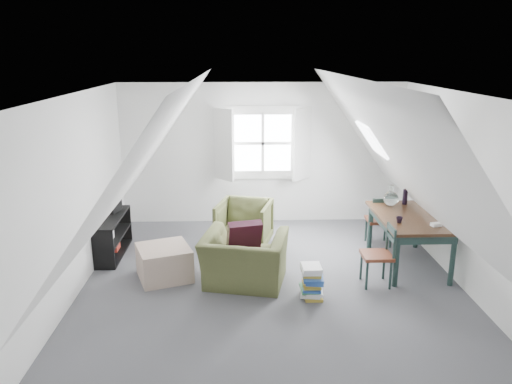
{
  "coord_description": "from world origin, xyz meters",
  "views": [
    {
      "loc": [
        -0.42,
        -5.96,
        2.99
      ],
      "look_at": [
        -0.19,
        0.6,
        1.15
      ],
      "focal_mm": 35.0,
      "sensor_mm": 36.0,
      "label": 1
    }
  ],
  "objects_px": {
    "armchair_far": "(244,246)",
    "magazine_stack": "(312,282)",
    "armchair_near": "(245,283)",
    "ottoman": "(164,262)",
    "dining_chair_far": "(380,220)",
    "dining_table": "(409,222)",
    "dining_chair_near": "(379,254)",
    "media_shelf": "(110,238)"
  },
  "relations": [
    {
      "from": "dining_chair_far",
      "to": "dining_chair_near",
      "type": "bearing_deg",
      "value": 89.19
    },
    {
      "from": "armchair_near",
      "to": "armchair_far",
      "type": "height_order",
      "value": "armchair_far"
    },
    {
      "from": "media_shelf",
      "to": "magazine_stack",
      "type": "relative_size",
      "value": 2.83
    },
    {
      "from": "armchair_far",
      "to": "armchair_near",
      "type": "bearing_deg",
      "value": -75.42
    },
    {
      "from": "dining_chair_far",
      "to": "dining_chair_near",
      "type": "xyz_separation_m",
      "value": [
        -0.39,
        -1.39,
        -0.0
      ]
    },
    {
      "from": "ottoman",
      "to": "magazine_stack",
      "type": "bearing_deg",
      "value": -18.23
    },
    {
      "from": "armchair_near",
      "to": "armchair_far",
      "type": "xyz_separation_m",
      "value": [
        0.01,
        1.34,
        0.0
      ]
    },
    {
      "from": "ottoman",
      "to": "magazine_stack",
      "type": "xyz_separation_m",
      "value": [
        1.94,
        -0.64,
        -0.01
      ]
    },
    {
      "from": "armchair_near",
      "to": "dining_chair_far",
      "type": "xyz_separation_m",
      "value": [
        2.16,
        1.32,
        0.43
      ]
    },
    {
      "from": "armchair_far",
      "to": "media_shelf",
      "type": "height_order",
      "value": "media_shelf"
    },
    {
      "from": "dining_chair_far",
      "to": "dining_table",
      "type": "bearing_deg",
      "value": 118.82
    },
    {
      "from": "dining_table",
      "to": "dining_chair_near",
      "type": "height_order",
      "value": "dining_chair_near"
    },
    {
      "from": "dining_chair_near",
      "to": "ottoman",
      "type": "bearing_deg",
      "value": -102.43
    },
    {
      "from": "dining_table",
      "to": "ottoman",
      "type": "bearing_deg",
      "value": -176.96
    },
    {
      "from": "magazine_stack",
      "to": "armchair_far",
      "type": "bearing_deg",
      "value": 115.38
    },
    {
      "from": "dining_table",
      "to": "armchair_near",
      "type": "bearing_deg",
      "value": -169.34
    },
    {
      "from": "armchair_far",
      "to": "dining_table",
      "type": "xyz_separation_m",
      "value": [
        2.35,
        -0.81,
        0.66
      ]
    },
    {
      "from": "armchair_near",
      "to": "ottoman",
      "type": "xyz_separation_m",
      "value": [
        -1.1,
        0.23,
        0.22
      ]
    },
    {
      "from": "armchair_far",
      "to": "dining_chair_far",
      "type": "height_order",
      "value": "dining_chair_far"
    },
    {
      "from": "dining_chair_far",
      "to": "dining_chair_near",
      "type": "relative_size",
      "value": 1.0
    },
    {
      "from": "dining_chair_far",
      "to": "magazine_stack",
      "type": "height_order",
      "value": "dining_chair_far"
    },
    {
      "from": "armchair_near",
      "to": "dining_table",
      "type": "relative_size",
      "value": 0.71
    },
    {
      "from": "armchair_far",
      "to": "dining_table",
      "type": "distance_m",
      "value": 2.57
    },
    {
      "from": "armchair_near",
      "to": "armchair_far",
      "type": "bearing_deg",
      "value": -77.86
    },
    {
      "from": "dining_chair_near",
      "to": "magazine_stack",
      "type": "bearing_deg",
      "value": -76.44
    },
    {
      "from": "ottoman",
      "to": "media_shelf",
      "type": "bearing_deg",
      "value": 139.08
    },
    {
      "from": "dining_chair_near",
      "to": "media_shelf",
      "type": "relative_size",
      "value": 0.69
    },
    {
      "from": "dining_chair_near",
      "to": "armchair_near",
      "type": "bearing_deg",
      "value": -98.87
    },
    {
      "from": "media_shelf",
      "to": "magazine_stack",
      "type": "xyz_separation_m",
      "value": [
        2.88,
        -1.45,
        -0.06
      ]
    },
    {
      "from": "armchair_near",
      "to": "dining_table",
      "type": "distance_m",
      "value": 2.51
    },
    {
      "from": "dining_chair_near",
      "to": "armchair_far",
      "type": "bearing_deg",
      "value": -135.25
    },
    {
      "from": "ottoman",
      "to": "magazine_stack",
      "type": "height_order",
      "value": "ottoman"
    },
    {
      "from": "armchair_near",
      "to": "media_shelf",
      "type": "bearing_deg",
      "value": -14.44
    },
    {
      "from": "armchair_far",
      "to": "dining_table",
      "type": "height_order",
      "value": "dining_table"
    },
    {
      "from": "dining_table",
      "to": "dining_chair_far",
      "type": "bearing_deg",
      "value": 102.0
    },
    {
      "from": "armchair_far",
      "to": "ottoman",
      "type": "bearing_deg",
      "value": -119.68
    },
    {
      "from": "dining_chair_near",
      "to": "media_shelf",
      "type": "xyz_separation_m",
      "value": [
        -3.81,
        1.11,
        -0.15
      ]
    },
    {
      "from": "armchair_near",
      "to": "dining_chair_near",
      "type": "distance_m",
      "value": 1.83
    },
    {
      "from": "armchair_far",
      "to": "magazine_stack",
      "type": "xyz_separation_m",
      "value": [
        0.83,
        -1.76,
        0.21
      ]
    },
    {
      "from": "dining_chair_near",
      "to": "media_shelf",
      "type": "height_order",
      "value": "dining_chair_near"
    },
    {
      "from": "armchair_near",
      "to": "dining_table",
      "type": "height_order",
      "value": "dining_table"
    },
    {
      "from": "dining_chair_far",
      "to": "media_shelf",
      "type": "height_order",
      "value": "dining_chair_far"
    }
  ]
}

